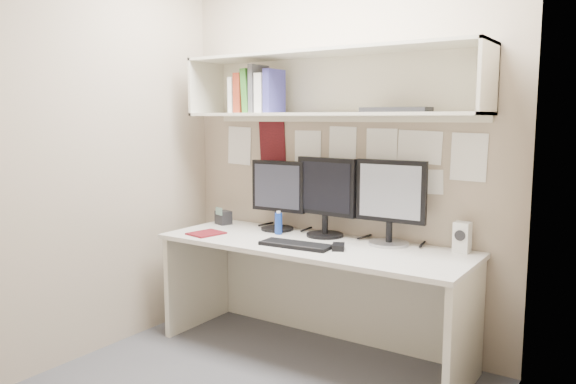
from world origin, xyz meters
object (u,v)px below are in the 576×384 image
Objects in this scene: desk at (312,299)px; monitor_right at (390,200)px; monitor_center at (326,194)px; desk_phone at (223,217)px; monitor_left at (278,193)px; maroon_notebook at (206,233)px; keyboard at (296,245)px; speaker at (462,237)px.

desk is 3.82× the size of monitor_right.
monitor_center is at bearing 98.33° from desk.
monitor_center is 0.86m from desk_phone.
monitor_left is 0.92× the size of monitor_right.
monitor_left reaches higher than desk.
monitor_right is (0.45, -0.00, 0.00)m from monitor_center.
desk_phone reaches higher than desk.
monitor_right is 1.25m from maroon_notebook.
keyboard is 2.50× the size of speaker.
keyboard is (0.00, -0.37, -0.27)m from monitor_center.
speaker is 1.72m from desk_phone.
desk is 4.15× the size of monitor_left.
keyboard is at bearing 13.32° from maroon_notebook.
keyboard is 3.40× the size of desk_phone.
keyboard is at bearing -1.30° from desk_phone.
desk_phone is at bearing -176.27° from speaker.
maroon_notebook is at bearing -166.32° from desk.
monitor_right is at bearing 35.25° from keyboard.
desk_phone is at bearing -174.75° from monitor_left.
speaker is (0.88, 0.42, 0.08)m from keyboard.
keyboard is 0.70m from maroon_notebook.
monitor_right is 0.64m from keyboard.
monitor_center reaches higher than desk_phone.
keyboard reaches higher than maroon_notebook.
keyboard is at bearing -141.63° from monitor_right.
desk is 0.80m from monitor_right.
speaker reaches higher than desk_phone.
maroon_notebook is at bearing -164.05° from speaker.
speaker is (0.43, 0.05, -0.19)m from monitor_right.
maroon_notebook is (-0.73, -0.18, 0.37)m from desk.
monitor_right is at bearing -1.90° from monitor_left.
monitor_right is at bearing 27.45° from desk.
monitor_left is 0.84m from monitor_right.
maroon_notebook is (-0.31, -0.40, -0.26)m from monitor_left.
monitor_left is 1.28m from speaker.
monitor_right is 0.47m from speaker.
desk_phone is (-1.29, -0.06, -0.23)m from monitor_right.
keyboard is (-0.45, -0.37, -0.27)m from monitor_right.
keyboard is at bearing -101.03° from desk.
desk is at bearing -162.36° from speaker.
keyboard is at bearing -154.51° from speaker.
monitor_center is at bearing -176.64° from speaker.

